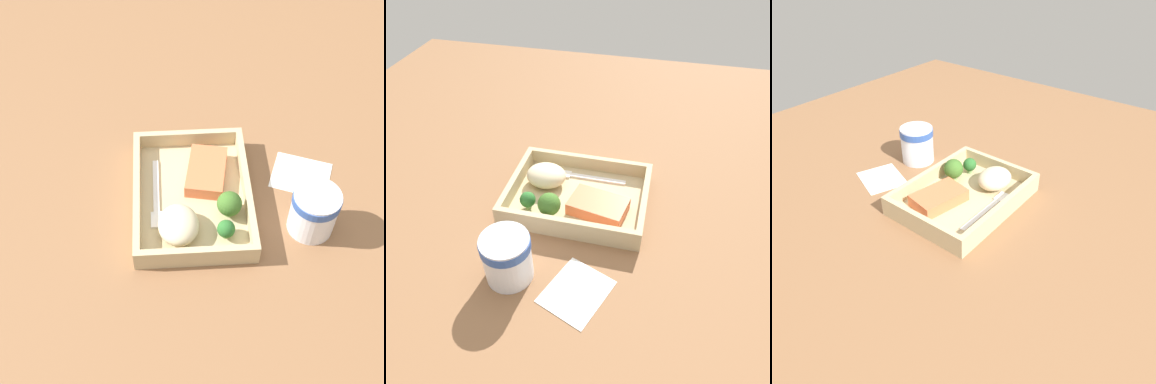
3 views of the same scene
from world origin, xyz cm
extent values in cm
cube|color=brown|center=(0.00, 0.00, -1.00)|extent=(160.00, 160.00, 2.00)
cube|color=tan|center=(0.00, 0.00, 0.60)|extent=(28.52, 21.47, 1.20)
cube|color=tan|center=(0.00, -10.13, 2.87)|extent=(28.52, 1.20, 3.35)
cube|color=tan|center=(0.00, 10.13, 2.87)|extent=(28.52, 1.20, 3.35)
cube|color=tan|center=(-13.66, 0.00, 2.87)|extent=(1.20, 19.07, 3.35)
cube|color=tan|center=(13.66, 0.00, 2.87)|extent=(1.20, 19.07, 3.35)
cube|color=#E96D43|center=(-4.86, 3.06, 2.55)|extent=(12.36, 9.01, 2.71)
ellipsoid|color=beige|center=(7.71, -2.83, 3.43)|extent=(8.55, 7.22, 4.46)
cylinder|color=#749E5C|center=(9.08, 5.39, 1.89)|extent=(1.22, 1.22, 1.38)
sphere|color=#296428|center=(9.08, 5.39, 3.46)|extent=(3.21, 3.21, 3.21)
cylinder|color=#7B995D|center=(4.25, 6.43, 2.08)|extent=(1.73, 1.73, 1.77)
sphere|color=#3B6725|center=(4.25, 6.43, 4.22)|extent=(4.55, 4.55, 4.55)
cube|color=white|center=(-2.90, -6.67, 1.42)|extent=(12.40, 1.13, 0.44)
cube|color=white|center=(5.00, -6.65, 1.42)|extent=(3.40, 2.21, 0.44)
cylinder|color=white|center=(7.14, 20.93, 4.63)|extent=(8.20, 8.20, 9.27)
cylinder|color=#3356A8|center=(7.14, 20.93, 8.03)|extent=(8.44, 8.44, 1.67)
cube|color=white|center=(-4.92, 21.67, 0.12)|extent=(12.72, 13.65, 0.24)
camera|label=1|loc=(60.70, -3.70, 80.39)|focal=50.00mm
camera|label=2|loc=(-13.50, 56.38, 54.38)|focal=35.00mm
camera|label=3|loc=(-52.75, -41.54, 49.83)|focal=35.00mm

